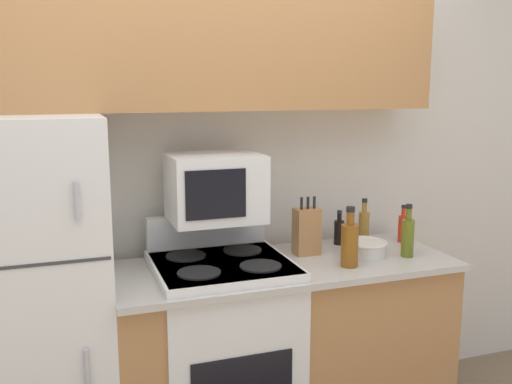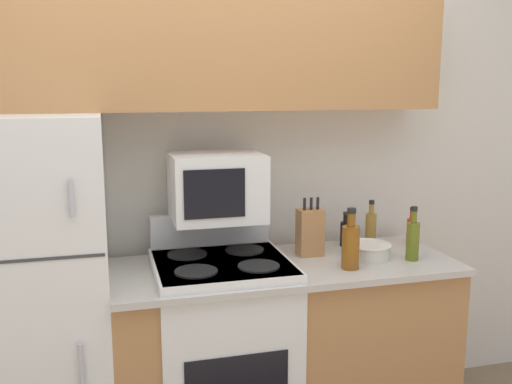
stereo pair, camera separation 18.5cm
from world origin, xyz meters
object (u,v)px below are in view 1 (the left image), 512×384
object	(u,v)px
microwave	(215,187)
bottle_whiskey	(350,243)
refrigerator	(28,310)
bowl	(365,248)
bottle_soy_sauce	(339,231)
bottle_vinegar	(364,226)
stove	(223,355)
bottle_hot_sauce	(403,227)
bottle_olive_oil	(408,236)
knife_block	(307,231)

from	to	relation	value
microwave	bottle_whiskey	xyz separation A→B (m)	(0.56, -0.27, -0.25)
microwave	bottle_whiskey	distance (m)	0.67
refrigerator	bottle_whiskey	world-z (taller)	refrigerator
refrigerator	bottle_whiskey	bearing A→B (deg)	-7.99
microwave	bowl	xyz separation A→B (m)	(0.71, -0.14, -0.32)
microwave	bowl	bearing A→B (deg)	-11.29
bowl	microwave	bearing A→B (deg)	168.71
refrigerator	bottle_soy_sauce	size ratio (longest dim) A/B	8.96
refrigerator	bottle_vinegar	xyz separation A→B (m)	(1.65, 0.12, 0.20)
refrigerator	bottle_soy_sauce	world-z (taller)	refrigerator
stove	bottle_soy_sauce	xyz separation A→B (m)	(0.69, 0.20, 0.49)
microwave	bowl	distance (m)	0.80
stove	bottle_vinegar	xyz separation A→B (m)	(0.82, 0.17, 0.51)
stove	microwave	size ratio (longest dim) A/B	2.62
refrigerator	bowl	bearing A→B (deg)	-2.59
stove	bowl	xyz separation A→B (m)	(0.72, -0.03, 0.46)
bottle_vinegar	bottle_soy_sauce	bearing A→B (deg)	167.48
refrigerator	bottle_whiskey	xyz separation A→B (m)	(1.39, -0.20, 0.21)
bottle_soy_sauce	stove	bearing A→B (deg)	-164.07
refrigerator	stove	xyz separation A→B (m)	(0.83, -0.04, -0.32)
bowl	bottle_vinegar	size ratio (longest dim) A/B	0.90
microwave	bottle_whiskey	bearing A→B (deg)	-25.62
refrigerator	stove	size ratio (longest dim) A/B	1.46
bottle_vinegar	bottle_hot_sauce	distance (m)	0.22
bowl	bottle_olive_oil	world-z (taller)	bottle_olive_oil
microwave	bottle_soy_sauce	bearing A→B (deg)	6.66
bottle_hot_sauce	bottle_whiskey	bearing A→B (deg)	-149.52
bottle_whiskey	bottle_hot_sauce	distance (m)	0.54
stove	bottle_soy_sauce	size ratio (longest dim) A/B	6.14
refrigerator	knife_block	bearing A→B (deg)	2.18
bowl	bottle_hot_sauce	size ratio (longest dim) A/B	1.07
bottle_whiskey	knife_block	bearing A→B (deg)	112.97
bowl	bottle_olive_oil	bearing A→B (deg)	-24.36
knife_block	bottle_vinegar	bearing A→B (deg)	11.68
bowl	bottle_whiskey	size ratio (longest dim) A/B	0.77
stove	knife_block	distance (m)	0.71
stove	bottle_olive_oil	distance (m)	1.05
refrigerator	bottle_hot_sauce	xyz separation A→B (m)	(1.86, 0.08, 0.18)
knife_block	bottle_soy_sauce	bearing A→B (deg)	24.03
microwave	bottle_soy_sauce	size ratio (longest dim) A/B	2.34
bottle_soy_sauce	bowl	bearing A→B (deg)	-83.16
bottle_whiskey	bottle_vinegar	bearing A→B (deg)	51.06
microwave	bottle_olive_oil	world-z (taller)	microwave
refrigerator	bottle_vinegar	bearing A→B (deg)	4.30
stove	bottle_whiskey	xyz separation A→B (m)	(0.56, -0.15, 0.53)
bottle_olive_oil	stove	bearing A→B (deg)	173.15
stove	bottle_hot_sauce	size ratio (longest dim) A/B	5.53
stove	bottle_whiskey	bearing A→B (deg)	-14.96
knife_block	bottle_vinegar	world-z (taller)	knife_block
stove	bottle_olive_oil	size ratio (longest dim) A/B	4.25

